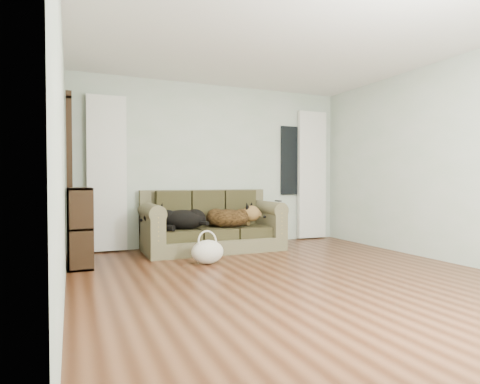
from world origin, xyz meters
name	(u,v)px	position (x,y,z in m)	size (l,w,h in m)	color
floor	(294,278)	(0.00, 0.00, 0.00)	(5.00, 5.00, 0.00)	#3F1F0F
ceiling	(295,33)	(0.00, 0.00, 2.60)	(5.00, 5.00, 0.00)	white
wall_back	(216,165)	(0.00, 2.50, 1.30)	(4.50, 0.04, 2.60)	beige
wall_left	(62,150)	(-2.25, 0.00, 1.30)	(0.04, 5.00, 2.60)	beige
wall_right	(447,161)	(2.25, 0.00, 1.30)	(0.04, 5.00, 2.60)	beige
curtain_left	(107,173)	(-1.70, 2.42, 1.15)	(0.55, 0.08, 2.25)	white
curtain_right	(312,175)	(1.80, 2.42, 1.15)	(0.55, 0.08, 2.25)	white
window_pane	(293,161)	(1.45, 2.47, 1.40)	(0.50, 0.03, 1.20)	black
door_casing	(70,180)	(-2.20, 2.05, 1.05)	(0.07, 0.60, 2.10)	black
sofa	(213,220)	(-0.23, 1.97, 0.45)	(2.03, 0.88, 0.83)	brown
dog_black_lab	(180,220)	(-0.75, 1.92, 0.48)	(0.68, 0.47, 0.29)	black
dog_shepherd	(230,218)	(0.01, 1.87, 0.49)	(0.68, 0.48, 0.30)	black
tv_remote	(278,201)	(0.79, 1.81, 0.73)	(0.05, 0.18, 0.02)	black
tote_bag	(207,251)	(-0.62, 1.07, 0.16)	(0.41, 0.32, 0.30)	beige
bookshelf	(80,225)	(-2.09, 1.59, 0.50)	(0.29, 0.77, 0.96)	black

